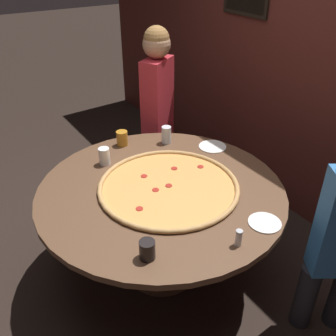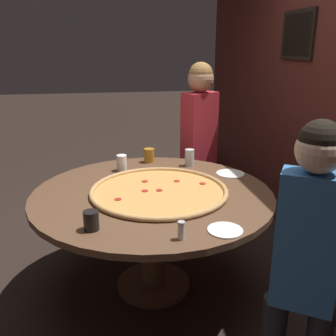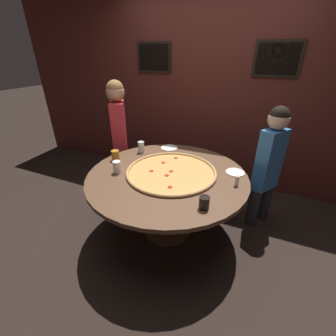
% 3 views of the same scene
% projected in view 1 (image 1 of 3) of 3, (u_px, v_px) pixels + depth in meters
% --- Properties ---
extents(ground_plane, '(24.00, 24.00, 0.00)m').
position_uv_depth(ground_plane, '(162.00, 269.00, 2.81)').
color(ground_plane, black).
extents(back_wall, '(6.40, 0.08, 2.60)m').
position_uv_depth(back_wall, '(319.00, 66.00, 2.77)').
color(back_wall, '#4C1E19').
rests_on(back_wall, ground_plane).
extents(dining_table, '(1.60, 1.60, 0.74)m').
position_uv_depth(dining_table, '(161.00, 204.00, 2.48)').
color(dining_table, brown).
rests_on(dining_table, ground_plane).
extents(giant_pizza, '(0.91, 0.91, 0.03)m').
position_uv_depth(giant_pizza, '(169.00, 186.00, 2.41)').
color(giant_pizza, '#E0994C').
rests_on(giant_pizza, dining_table).
extents(drink_cup_front_edge, '(0.09, 0.09, 0.11)m').
position_uv_depth(drink_cup_front_edge, '(122.00, 138.00, 2.89)').
color(drink_cup_front_edge, '#BC7A23').
rests_on(drink_cup_front_edge, dining_table).
extents(drink_cup_centre_back, '(0.08, 0.08, 0.12)m').
position_uv_depth(drink_cup_centre_back, '(104.00, 156.00, 2.64)').
color(drink_cup_centre_back, white).
rests_on(drink_cup_centre_back, dining_table).
extents(drink_cup_by_shaker, '(0.07, 0.07, 0.14)m').
position_uv_depth(drink_cup_by_shaker, '(166.00, 135.00, 2.91)').
color(drink_cup_by_shaker, silver).
rests_on(drink_cup_by_shaker, dining_table).
extents(drink_cup_near_right, '(0.08, 0.08, 0.10)m').
position_uv_depth(drink_cup_near_right, '(147.00, 250.00, 1.86)').
color(drink_cup_near_right, black).
rests_on(drink_cup_near_right, dining_table).
extents(white_plate_near_front, '(0.19, 0.19, 0.01)m').
position_uv_depth(white_plate_near_front, '(265.00, 223.00, 2.11)').
color(white_plate_near_front, white).
rests_on(white_plate_near_front, dining_table).
extents(white_plate_far_back, '(0.21, 0.21, 0.01)m').
position_uv_depth(white_plate_far_back, '(212.00, 147.00, 2.88)').
color(white_plate_far_back, white).
rests_on(white_plate_far_back, dining_table).
extents(condiment_shaker, '(0.04, 0.04, 0.10)m').
position_uv_depth(condiment_shaker, '(239.00, 238.00, 1.94)').
color(condiment_shaker, silver).
rests_on(condiment_shaker, dining_table).
extents(diner_side_right, '(0.32, 0.40, 1.53)m').
position_uv_depth(diner_side_right, '(158.00, 105.00, 3.28)').
color(diner_side_right, '#232328').
rests_on(diner_side_right, ground_plane).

